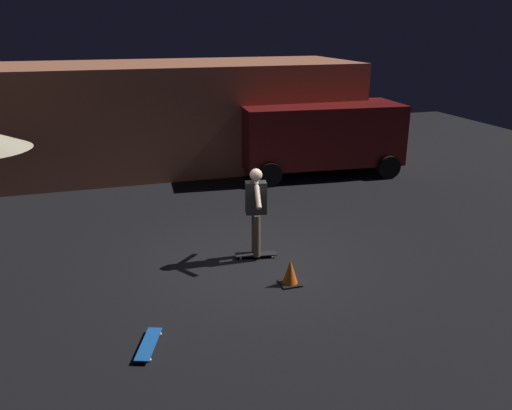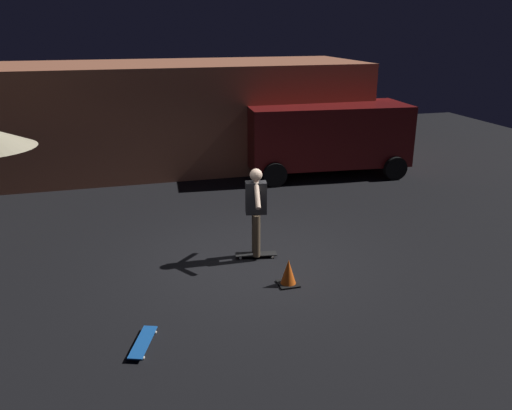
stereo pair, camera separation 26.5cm
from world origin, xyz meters
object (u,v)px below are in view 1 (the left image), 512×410
Objects in this scene: skateboard_ridden at (256,254)px; skateboard_spare at (149,344)px; skater at (256,206)px; parked_van at (320,134)px; traffic_cone at (290,273)px.

skateboard_ridden is 3.27m from skateboard_spare.
parked_van is at bearing 55.29° from skater.
traffic_cone is at bearing -79.02° from skateboard_ridden.
skater is at bearing 100.98° from traffic_cone.
traffic_cone is at bearing -79.02° from skater.
traffic_cone is (0.23, -1.21, 0.16)m from skateboard_ridden.
skateboard_ridden is at bearing 116.57° from skater.
skateboard_ridden is at bearing 46.15° from skateboard_spare.
skateboard_spare is (-2.26, -2.36, 0.00)m from skateboard_ridden.
parked_van reaches higher than skater.
skater reaches higher than skateboard_spare.
parked_van is 5.90× the size of skateboard_ridden.
skateboard_ridden is (-3.53, -5.09, -1.11)m from parked_van.
parked_van is at bearing 62.39° from traffic_cone.
parked_van reaches higher than skateboard_ridden.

